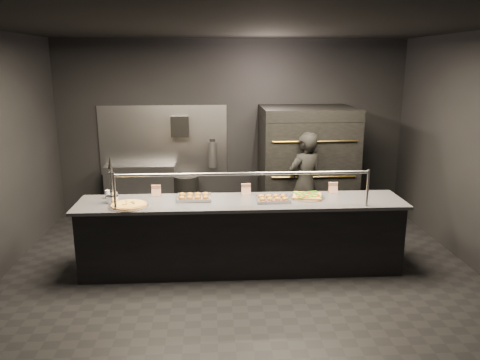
{
  "coord_description": "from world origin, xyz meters",
  "views": [
    {
      "loc": [
        -0.37,
        -5.62,
        2.6
      ],
      "look_at": [
        -0.01,
        0.2,
        1.14
      ],
      "focal_mm": 35.0,
      "sensor_mm": 36.0,
      "label": 1
    }
  ],
  "objects": [
    {
      "name": "tent_cards",
      "position": [
        0.07,
        0.28,
        1.0
      ],
      "size": [
        2.45,
        0.04,
        0.15
      ],
      "color": "white",
      "rests_on": "service_counter"
    },
    {
      "name": "worker",
      "position": [
        1.05,
        1.23,
        0.8
      ],
      "size": [
        0.69,
        0.59,
        1.6
      ],
      "primitive_type": "imported",
      "rotation": [
        0.0,
        0.0,
        3.57
      ],
      "color": "black",
      "rests_on": "ground"
    },
    {
      "name": "slider_tray_a",
      "position": [
        -0.6,
        0.11,
        0.95
      ],
      "size": [
        0.44,
        0.33,
        0.07
      ],
      "color": "silver",
      "rests_on": "service_counter"
    },
    {
      "name": "prep_shelf",
      "position": [
        -1.6,
        2.32,
        0.45
      ],
      "size": [
        1.2,
        0.35,
        0.9
      ],
      "primitive_type": "cube",
      "color": "#99999E",
      "rests_on": "ground"
    },
    {
      "name": "fire_extinguisher",
      "position": [
        -0.35,
        2.4,
        1.06
      ],
      "size": [
        0.14,
        0.14,
        0.51
      ],
      "color": "#B2B2B7",
      "rests_on": "room"
    },
    {
      "name": "square_pizza",
      "position": [
        0.85,
        0.09,
        0.94
      ],
      "size": [
        0.45,
        0.45,
        0.05
      ],
      "color": "silver",
      "rests_on": "service_counter"
    },
    {
      "name": "towel_dispenser",
      "position": [
        -0.9,
        2.39,
        1.55
      ],
      "size": [
        0.3,
        0.2,
        0.35
      ],
      "primitive_type": "cube",
      "color": "black",
      "rests_on": "room"
    },
    {
      "name": "service_counter",
      "position": [
        0.0,
        -0.0,
        0.46
      ],
      "size": [
        4.1,
        0.78,
        1.37
      ],
      "color": "black",
      "rests_on": "ground"
    },
    {
      "name": "trash_bin",
      "position": [
        -0.81,
        2.22,
        0.36
      ],
      "size": [
        0.43,
        0.43,
        0.72
      ],
      "primitive_type": "cylinder",
      "color": "black",
      "rests_on": "ground"
    },
    {
      "name": "slider_tray_b",
      "position": [
        0.4,
        -0.02,
        0.95
      ],
      "size": [
        0.43,
        0.32,
        0.07
      ],
      "color": "silver",
      "rests_on": "service_counter"
    },
    {
      "name": "condiment_jar",
      "position": [
        -1.67,
        0.22,
        0.97
      ],
      "size": [
        0.16,
        0.06,
        0.11
      ],
      "color": "silver",
      "rests_on": "service_counter"
    },
    {
      "name": "pizza_oven",
      "position": [
        1.2,
        1.9,
        0.97
      ],
      "size": [
        1.5,
        1.23,
        1.91
      ],
      "color": "black",
      "rests_on": "ground"
    },
    {
      "name": "beer_tap",
      "position": [
        -1.6,
        0.02,
        1.09
      ],
      "size": [
        0.15,
        0.22,
        0.58
      ],
      "color": "silver",
      "rests_on": "service_counter"
    },
    {
      "name": "room",
      "position": [
        -0.02,
        0.05,
        1.5
      ],
      "size": [
        6.04,
        6.0,
        3.0
      ],
      "color": "black",
      "rests_on": "ground"
    },
    {
      "name": "round_pizza",
      "position": [
        -1.37,
        -0.15,
        0.94
      ],
      "size": [
        0.49,
        0.49,
        0.03
      ],
      "color": "silver",
      "rests_on": "service_counter"
    }
  ]
}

